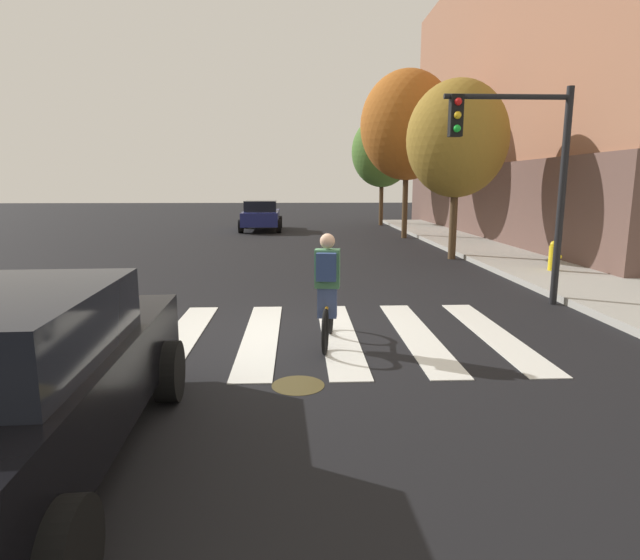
{
  "coord_description": "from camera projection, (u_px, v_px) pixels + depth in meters",
  "views": [
    {
      "loc": [
        0.15,
        -7.97,
        2.39
      ],
      "look_at": [
        0.5,
        0.21,
        0.87
      ],
      "focal_mm": 29.09,
      "sensor_mm": 36.0,
      "label": 1
    }
  ],
  "objects": [
    {
      "name": "ground_plane",
      "position": [
        289.0,
        336.0,
        8.26
      ],
      "size": [
        120.0,
        120.0,
        0.0
      ],
      "primitive_type": "plane",
      "color": "black"
    },
    {
      "name": "crosswalk_stripes",
      "position": [
        261.0,
        336.0,
        8.24
      ],
      "size": [
        8.04,
        3.98,
        0.01
      ],
      "color": "silver",
      "rests_on": "ground"
    },
    {
      "name": "manhole_cover",
      "position": [
        298.0,
        385.0,
        6.24
      ],
      "size": [
        0.64,
        0.64,
        0.01
      ],
      "primitive_type": "cylinder",
      "color": "#473D1E",
      "rests_on": "ground"
    },
    {
      "name": "sedan_near",
      "position": [
        5.0,
        385.0,
        4.12
      ],
      "size": [
        2.32,
        4.67,
        1.59
      ],
      "color": "black",
      "rests_on": "ground"
    },
    {
      "name": "sedan_mid",
      "position": [
        261.0,
        215.0,
        26.96
      ],
      "size": [
        2.16,
        4.51,
        1.55
      ],
      "color": "navy",
      "rests_on": "ground"
    },
    {
      "name": "cyclist",
      "position": [
        327.0,
        291.0,
        7.64
      ],
      "size": [
        0.39,
        1.7,
        1.69
      ],
      "color": "black",
      "rests_on": "ground"
    },
    {
      "name": "traffic_light_near",
      "position": [
        523.0,
        159.0,
        9.91
      ],
      "size": [
        2.47,
        0.28,
        4.2
      ],
      "color": "black",
      "rests_on": "ground"
    },
    {
      "name": "fire_hydrant",
      "position": [
        553.0,
        256.0,
        13.59
      ],
      "size": [
        0.33,
        0.22,
        0.78
      ],
      "color": "gold",
      "rests_on": "sidewalk"
    },
    {
      "name": "street_tree_near",
      "position": [
        457.0,
        139.0,
        16.11
      ],
      "size": [
        3.13,
        3.13,
        5.57
      ],
      "color": "#4C3823",
      "rests_on": "ground"
    },
    {
      "name": "street_tree_mid",
      "position": [
        407.0,
        126.0,
        22.45
      ],
      "size": [
        4.07,
        4.07,
        7.23
      ],
      "color": "#4C3823",
      "rests_on": "ground"
    },
    {
      "name": "street_tree_far",
      "position": [
        382.0,
        152.0,
        29.78
      ],
      "size": [
        3.52,
        3.52,
        6.26
      ],
      "color": "#4C3823",
      "rests_on": "ground"
    }
  ]
}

